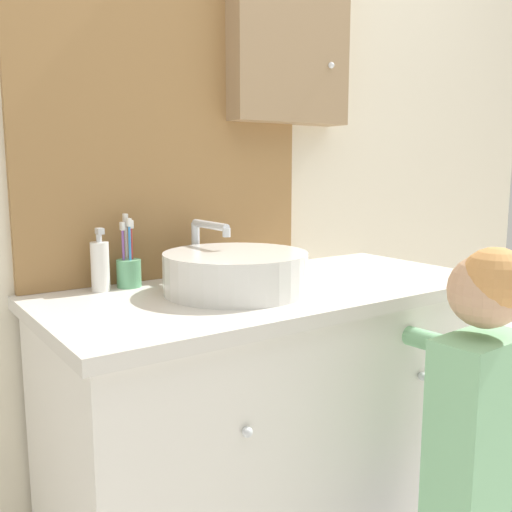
% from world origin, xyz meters
% --- Properties ---
extents(wall_back, '(3.20, 0.18, 2.50)m').
position_xyz_m(wall_back, '(0.00, 0.62, 1.29)').
color(wall_back, beige).
rests_on(wall_back, ground_plane).
extents(vanity_counter, '(1.27, 0.59, 0.83)m').
position_xyz_m(vanity_counter, '(0.00, 0.30, 0.42)').
color(vanity_counter, silver).
rests_on(vanity_counter, ground_plane).
extents(sink_basin, '(0.38, 0.43, 0.18)m').
position_xyz_m(sink_basin, '(-0.13, 0.31, 0.89)').
color(sink_basin, silver).
rests_on(sink_basin, vanity_counter).
extents(toothbrush_holder, '(0.07, 0.07, 0.20)m').
position_xyz_m(toothbrush_holder, '(-0.34, 0.53, 0.88)').
color(toothbrush_holder, '#66B27F').
rests_on(toothbrush_holder, vanity_counter).
extents(soap_dispenser, '(0.05, 0.05, 0.17)m').
position_xyz_m(soap_dispenser, '(-0.42, 0.52, 0.90)').
color(soap_dispenser, white).
rests_on(soap_dispenser, vanity_counter).
extents(child_figure, '(0.24, 0.49, 1.00)m').
position_xyz_m(child_figure, '(0.17, -0.23, 0.57)').
color(child_figure, slate).
rests_on(child_figure, ground_plane).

